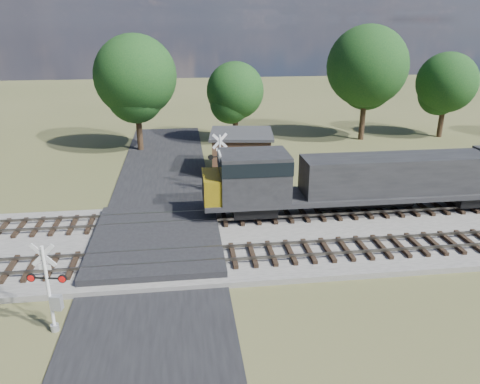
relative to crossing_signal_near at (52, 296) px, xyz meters
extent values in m
plane|color=#49502A|center=(3.71, 6.75, -1.63)|extent=(160.00, 160.00, 0.00)
cube|color=gray|center=(13.71, 7.25, -1.48)|extent=(140.00, 10.00, 0.30)
cube|color=black|center=(3.71, 6.75, -1.59)|extent=(7.00, 60.00, 0.08)
cube|color=#262628|center=(3.71, 7.25, -1.32)|extent=(7.00, 9.00, 0.62)
cube|color=black|center=(5.71, 4.75, -1.24)|extent=(44.00, 2.60, 0.18)
cube|color=#59554C|center=(13.71, 4.04, -1.08)|extent=(140.00, 0.08, 0.15)
cube|color=#59554C|center=(13.71, 5.47, -1.08)|extent=(140.00, 0.08, 0.15)
cube|color=black|center=(5.71, 9.75, -1.24)|extent=(44.00, 2.60, 0.18)
cube|color=#59554C|center=(13.71, 9.04, -1.08)|extent=(140.00, 0.08, 0.15)
cube|color=#59554C|center=(13.71, 10.47, -1.08)|extent=(140.00, 0.08, 0.15)
cylinder|color=silver|center=(-0.08, 0.01, 0.27)|extent=(0.13, 0.13, 3.80)
cylinder|color=#95979B|center=(-0.08, 0.01, -1.49)|extent=(0.34, 0.34, 0.29)
cube|color=silver|center=(-0.08, 0.01, 1.79)|extent=(0.99, 0.22, 1.00)
cube|color=silver|center=(-0.08, 0.01, 1.79)|extent=(0.99, 0.22, 1.00)
cube|color=silver|center=(-0.08, 0.01, 1.27)|extent=(0.47, 0.12, 0.21)
cube|color=black|center=(-0.08, 0.01, 0.79)|extent=(1.51, 0.34, 0.06)
cylinder|color=red|center=(-0.69, 0.13, 0.79)|extent=(0.35, 0.16, 0.34)
cylinder|color=red|center=(0.53, -0.10, 0.79)|extent=(0.35, 0.16, 0.34)
cube|color=#95979B|center=(0.15, -0.03, -0.30)|extent=(0.47, 0.36, 0.62)
cylinder|color=silver|center=(7.96, 15.21, 0.50)|extent=(0.15, 0.15, 4.27)
cylinder|color=#95979B|center=(7.96, 15.21, -1.47)|extent=(0.38, 0.38, 0.32)
cube|color=silver|center=(7.96, 15.21, 2.21)|extent=(1.11, 0.25, 1.12)
cube|color=silver|center=(7.96, 15.21, 2.21)|extent=(1.11, 0.25, 1.12)
cube|color=silver|center=(7.96, 15.21, 1.62)|extent=(0.53, 0.13, 0.23)
cube|color=black|center=(7.96, 15.21, 1.09)|extent=(1.69, 0.38, 0.06)
cylinder|color=red|center=(8.64, 15.34, 1.09)|extent=(0.40, 0.18, 0.38)
cylinder|color=red|center=(7.28, 15.08, 1.09)|extent=(0.40, 0.18, 0.38)
cube|color=#95979B|center=(7.70, 15.16, -0.14)|extent=(0.53, 0.40, 0.69)
cube|color=#49281F|center=(10.07, 19.70, -0.06)|extent=(5.02, 5.02, 3.14)
cube|color=#313133|center=(10.07, 19.70, 1.62)|extent=(5.53, 5.53, 0.22)
cylinder|color=black|center=(1.36, 27.87, 1.05)|extent=(0.56, 0.56, 5.37)
sphere|color=#103414|center=(1.36, 27.87, 5.34)|extent=(7.51, 7.51, 7.51)
cylinder|color=black|center=(10.74, 29.73, 0.38)|extent=(0.56, 0.56, 4.03)
sphere|color=#103414|center=(10.74, 29.73, 3.60)|extent=(5.64, 5.64, 5.64)
cylinder|color=black|center=(23.95, 29.37, 1.24)|extent=(0.56, 0.56, 5.74)
sphere|color=#103414|center=(23.95, 29.37, 5.83)|extent=(8.03, 8.03, 8.03)
cylinder|color=black|center=(32.73, 29.48, 0.57)|extent=(0.56, 0.56, 4.40)
sphere|color=#103414|center=(32.73, 29.48, 4.08)|extent=(6.16, 6.16, 6.16)
camera|label=1|loc=(5.36, -16.58, 10.18)|focal=35.00mm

